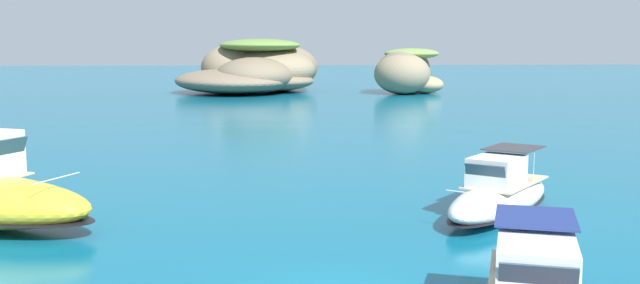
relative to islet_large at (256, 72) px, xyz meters
The scene contains 3 objects.
islet_large is the anchor object (origin of this frame).
islet_small 19.40m from the islet_large, 15.26° to the right, with size 10.99×12.49×5.61m.
motorboat_white 70.95m from the islet_large, 82.52° to the right, with size 6.41×7.15×2.32m.
Camera 1 is at (-1.67, -16.65, 6.06)m, focal length 41.09 mm.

